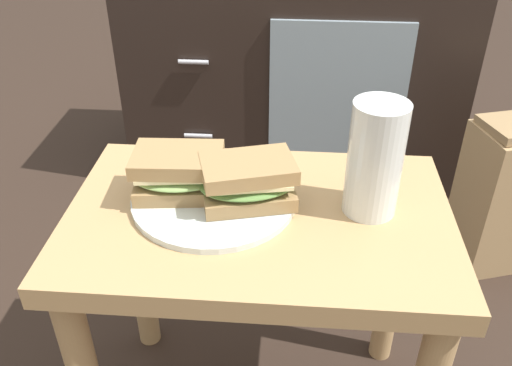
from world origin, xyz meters
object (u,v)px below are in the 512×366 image
plate (214,199)px  sandwich_back (248,181)px  sandwich_front (179,173)px  tv_cabinet (294,73)px  beer_glass (374,163)px

plate → sandwich_back: bearing=-9.2°
sandwich_front → sandwich_back: same height
plate → sandwich_front: 0.06m
plate → tv_cabinet: bearing=83.4°
sandwich_back → plate: bearing=170.8°
tv_cabinet → plate: 0.95m
sandwich_front → beer_glass: beer_glass is taller
plate → beer_glass: 0.24m
sandwich_front → sandwich_back: bearing=-9.2°
beer_glass → tv_cabinet: bearing=97.4°
tv_cabinet → sandwich_back: (-0.05, -0.94, 0.21)m
tv_cabinet → plate: size_ratio=3.94×
sandwich_front → beer_glass: size_ratio=0.88×
tv_cabinet → sandwich_front: 0.96m
plate → beer_glass: size_ratio=1.45×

